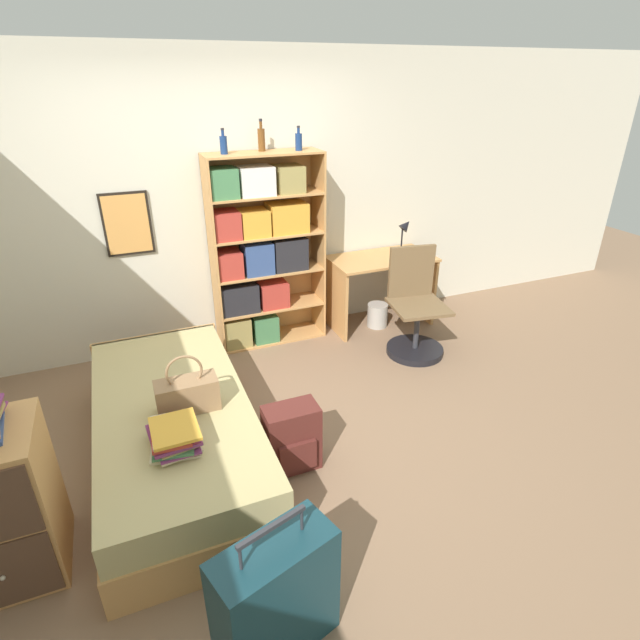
% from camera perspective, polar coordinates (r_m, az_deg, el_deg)
% --- Properties ---
extents(ground_plane, '(14.00, 14.00, 0.00)m').
position_cam_1_polar(ground_plane, '(3.76, -4.88, -12.72)').
color(ground_plane, '#84664C').
extents(wall_back, '(10.00, 0.09, 2.60)m').
position_cam_1_polar(wall_back, '(4.66, -11.96, 12.55)').
color(wall_back, beige).
rests_on(wall_back, ground_plane).
extents(bed, '(0.98, 2.07, 0.46)m').
position_cam_1_polar(bed, '(3.55, -16.21, -11.93)').
color(bed, tan).
rests_on(bed, ground_plane).
extents(handbag, '(0.38, 0.17, 0.39)m').
position_cam_1_polar(handbag, '(3.24, -14.93, -8.15)').
color(handbag, '#93704C').
rests_on(handbag, bed).
extents(book_stack_on_bed, '(0.31, 0.35, 0.14)m').
position_cam_1_polar(book_stack_on_bed, '(2.99, -16.38, -12.64)').
color(book_stack_on_bed, beige).
rests_on(book_stack_on_bed, bed).
extents(suitcase, '(0.59, 0.38, 0.76)m').
position_cam_1_polar(suitcase, '(2.49, -5.05, -29.07)').
color(suitcase, '#143842').
rests_on(suitcase, ground_plane).
extents(bookcase, '(1.02, 0.34, 1.77)m').
position_cam_1_polar(bookcase, '(4.63, -6.91, 7.67)').
color(bookcase, tan).
rests_on(bookcase, ground_plane).
extents(bottle_green, '(0.06, 0.06, 0.20)m').
position_cam_1_polar(bottle_green, '(4.36, -10.97, 19.12)').
color(bottle_green, navy).
rests_on(bottle_green, bookcase).
extents(bottle_brown, '(0.06, 0.06, 0.26)m').
position_cam_1_polar(bottle_brown, '(4.49, -6.72, 19.87)').
color(bottle_brown, brown).
rests_on(bottle_brown, bookcase).
extents(bottle_clear, '(0.06, 0.06, 0.20)m').
position_cam_1_polar(bottle_clear, '(4.51, -2.46, 19.75)').
color(bottle_clear, navy).
rests_on(bottle_clear, bookcase).
extents(desk, '(1.04, 0.56, 0.73)m').
position_cam_1_polar(desk, '(5.11, 6.94, 4.68)').
color(desk, tan).
rests_on(desk, ground_plane).
extents(desk_lamp, '(0.17, 0.12, 0.38)m').
position_cam_1_polar(desk_lamp, '(5.06, 9.67, 9.99)').
color(desk_lamp, black).
rests_on(desk_lamp, desk).
extents(desk_chair, '(0.55, 0.55, 0.98)m').
position_cam_1_polar(desk_chair, '(4.70, 10.77, -0.10)').
color(desk_chair, black).
rests_on(desk_chair, ground_plane).
extents(backpack, '(0.35, 0.23, 0.47)m').
position_cam_1_polar(backpack, '(3.35, -3.22, -13.35)').
color(backpack, '#56231E').
rests_on(backpack, ground_plane).
extents(waste_bin, '(0.21, 0.21, 0.24)m').
position_cam_1_polar(waste_bin, '(5.20, 6.57, 0.56)').
color(waste_bin, '#B7B2A8').
rests_on(waste_bin, ground_plane).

